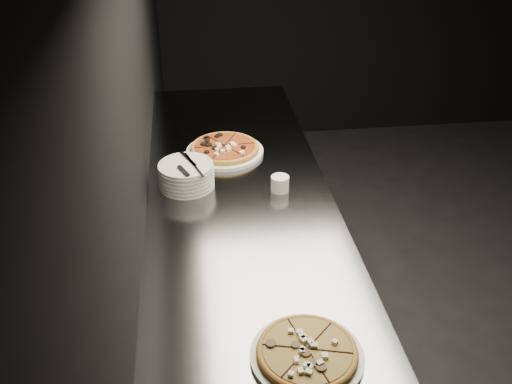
{
  "coord_description": "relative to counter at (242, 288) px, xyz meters",
  "views": [
    {
      "loc": [
        -2.31,
        -1.91,
        2.12
      ],
      "look_at": [
        -2.08,
        -0.1,
        1.01
      ],
      "focal_mm": 40.0,
      "sensor_mm": 36.0,
      "label": 1
    }
  ],
  "objects": [
    {
      "name": "pizza_tomato",
      "position": [
        -0.03,
        0.4,
        0.48
      ],
      "size": [
        0.35,
        0.35,
        0.04
      ],
      "rotation": [
        0.0,
        0.0,
        0.06
      ],
      "color": "silver",
      "rests_on": "counter"
    },
    {
      "name": "cutlery",
      "position": [
        -0.2,
        0.12,
        0.56
      ],
      "size": [
        0.08,
        0.24,
        0.01
      ],
      "rotation": [
        0.0,
        0.0,
        0.41
      ],
      "color": "silver",
      "rests_on": "plate_stack"
    },
    {
      "name": "wall_left",
      "position": [
        -0.37,
        0.0,
        0.94
      ],
      "size": [
        0.02,
        5.0,
        2.8
      ],
      "primitive_type": "cube",
      "color": "black",
      "rests_on": "floor"
    },
    {
      "name": "counter",
      "position": [
        0.0,
        0.0,
        0.0
      ],
      "size": [
        0.74,
        2.44,
        0.92
      ],
      "color": "slate",
      "rests_on": "floor"
    },
    {
      "name": "plate_stack",
      "position": [
        -0.21,
        0.13,
        0.51
      ],
      "size": [
        0.22,
        0.22,
        0.1
      ],
      "color": "silver",
      "rests_on": "counter"
    },
    {
      "name": "pizza_mushroom",
      "position": [
        0.1,
        -0.84,
        0.48
      ],
      "size": [
        0.34,
        0.34,
        0.04
      ],
      "rotation": [
        0.0,
        0.0,
        -0.26
      ],
      "color": "silver",
      "rests_on": "counter"
    },
    {
      "name": "ramekin",
      "position": [
        0.17,
        0.05,
        0.49
      ],
      "size": [
        0.07,
        0.07,
        0.06
      ],
      "color": "silver",
      "rests_on": "counter"
    }
  ]
}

